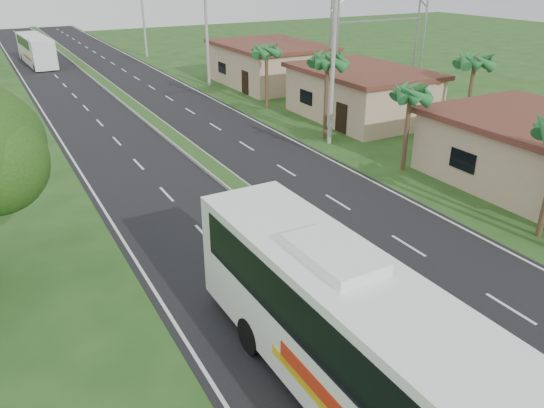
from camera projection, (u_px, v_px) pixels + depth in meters
ground at (434, 342)px, 16.34m from camera, size 180.00×180.00×0.00m
road_asphalt at (195, 155)px, 32.26m from camera, size 14.00×160.00×0.02m
median_strip at (195, 153)px, 32.23m from camera, size 1.20×160.00×0.18m
lane_edge_left at (82, 174)px, 29.32m from camera, size 0.12×160.00×0.01m
lane_edge_right at (290, 139)px, 35.22m from camera, size 0.12×160.00×0.01m
shop_mid at (361, 93)px, 39.26m from camera, size 7.60×10.60×3.67m
shop_far at (270, 64)px, 50.38m from camera, size 8.60×11.60×3.82m
palm_verge_b at (411, 93)px, 28.24m from camera, size 2.40×2.40×5.05m
palm_verge_c at (328, 60)px, 33.23m from camera, size 2.40×2.40×5.85m
palm_verge_d at (266, 50)px, 40.85m from camera, size 2.40×2.40×5.25m
palm_behind_shop at (475, 61)px, 33.96m from camera, size 2.40×2.40×5.65m
utility_pole_b at (333, 43)px, 31.82m from camera, size 3.20×0.28×12.00m
utility_pole_c at (206, 23)px, 48.00m from camera, size 1.60×0.28×11.00m
utility_pole_d at (143, 11)px, 64.03m from camera, size 1.60×0.28×10.50m
billboard_lattice at (381, 10)px, 47.10m from camera, size 10.18×1.18×12.07m
coach_bus_main at (361, 339)px, 12.85m from camera, size 2.96×13.15×4.24m
coach_bus_far at (36, 49)px, 60.22m from camera, size 2.90×11.05×3.19m
motorcyclist at (335, 298)px, 17.09m from camera, size 1.66×1.04×2.22m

